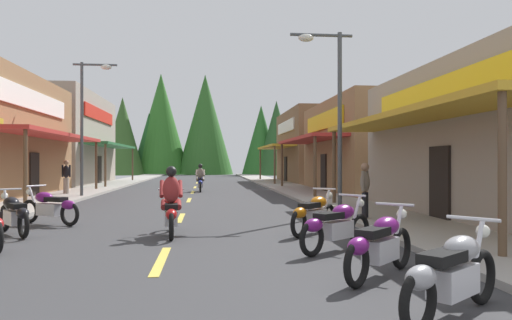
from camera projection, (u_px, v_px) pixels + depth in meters
ground at (191, 197)px, 23.82m from camera, size 9.13×78.78×0.10m
sidewalk_left at (68, 195)px, 23.22m from camera, size 2.62×78.78×0.12m
sidewalk_right at (308, 194)px, 24.42m from camera, size 2.62×78.78×0.12m
centerline_dashes at (194, 190)px, 29.08m from camera, size 0.16×56.73×0.01m
storefront_left_far at (55, 140)px, 35.47m from camera, size 8.22×12.89×6.61m
storefront_right_middle at (378, 147)px, 26.80m from camera, size 7.96×11.03×5.01m
storefront_right_far at (324, 147)px, 39.51m from camera, size 8.23×10.81×5.79m
streetlamp_left at (88, 110)px, 22.25m from camera, size 1.99×0.30×6.27m
streetlamp_right at (330, 95)px, 15.27m from camera, size 1.99×0.30×5.78m
motorcycle_parked_right_0 at (452, 273)px, 5.10m from camera, size 1.76×1.38×1.04m
motorcycle_parked_right_1 at (380, 244)px, 6.90m from camera, size 1.57×1.60×1.04m
motorcycle_parked_right_2 at (336, 225)px, 8.95m from camera, size 1.72×1.43×1.04m
motorcycle_parked_right_3 at (314, 213)px, 11.12m from camera, size 1.45×1.70×1.04m
motorcycle_parked_left_3 at (14, 214)px, 10.97m from camera, size 1.32×1.80×1.04m
motorcycle_parked_left_4 at (50, 206)px, 12.80m from camera, size 1.86×1.23×1.04m
rider_cruising_lead at (171, 207)px, 10.87m from camera, size 0.60×2.14×1.57m
rider_cruising_trailing at (200, 180)px, 27.05m from camera, size 0.60×2.14×1.57m
pedestrian_browsing at (66, 175)px, 23.64m from camera, size 0.50×0.41×1.76m
pedestrian_waiting at (365, 188)px, 13.32m from camera, size 0.41×0.50×1.64m
treeline_backdrop at (189, 130)px, 64.69m from camera, size 25.14×12.63×13.79m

